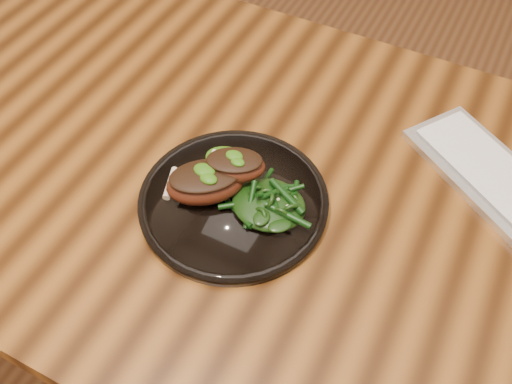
# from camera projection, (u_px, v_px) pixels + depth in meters

# --- Properties ---
(desk) EXTENTS (1.60, 0.80, 0.75)m
(desk) POSITION_uv_depth(u_px,v_px,m) (280.00, 214.00, 0.93)
(desk) COLOR black
(desk) RESTS_ON ground
(plate) EXTENTS (0.28, 0.28, 0.02)m
(plate) POSITION_uv_depth(u_px,v_px,m) (234.00, 201.00, 0.83)
(plate) COLOR black
(plate) RESTS_ON desk
(lamb_chop_front) EXTENTS (0.13, 0.13, 0.05)m
(lamb_chop_front) POSITION_uv_depth(u_px,v_px,m) (205.00, 182.00, 0.81)
(lamb_chop_front) COLOR #471B0D
(lamb_chop_front) RESTS_ON plate
(lamb_chop_back) EXTENTS (0.11, 0.09, 0.04)m
(lamb_chop_back) POSITION_uv_depth(u_px,v_px,m) (234.00, 165.00, 0.82)
(lamb_chop_back) COLOR #471B0D
(lamb_chop_back) RESTS_ON plate
(herb_smear) EXTENTS (0.09, 0.06, 0.01)m
(herb_smear) POSITION_uv_depth(u_px,v_px,m) (232.00, 162.00, 0.87)
(herb_smear) COLOR #1B4A07
(herb_smear) RESTS_ON plate
(greens_heap) EXTENTS (0.11, 0.10, 0.04)m
(greens_heap) POSITION_uv_depth(u_px,v_px,m) (269.00, 201.00, 0.80)
(greens_heap) COLOR black
(greens_heap) RESTS_ON plate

